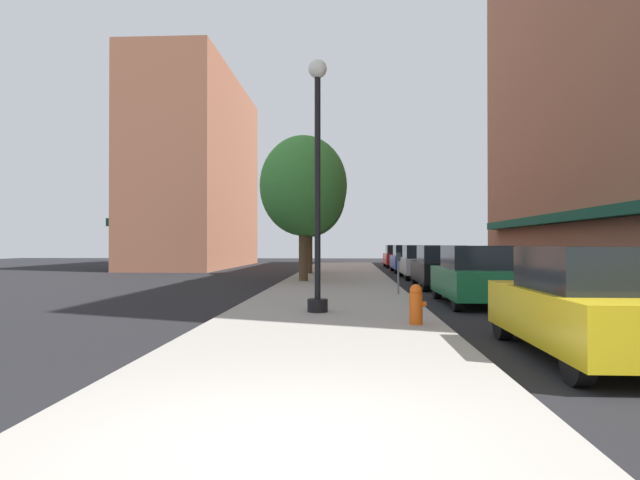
{
  "coord_description": "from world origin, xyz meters",
  "views": [
    {
      "loc": [
        0.5,
        -4.3,
        1.69
      ],
      "look_at": [
        -0.8,
        19.89,
        1.89
      ],
      "focal_mm": 30.81,
      "sensor_mm": 36.0,
      "label": 1
    }
  ],
  "objects_px": {
    "car_yellow": "(588,304)",
    "lamppost": "(318,180)",
    "car_silver": "(420,262)",
    "tree_mid": "(303,186)",
    "car_black": "(440,267)",
    "car_green": "(474,276)",
    "car_blue": "(407,259)",
    "fire_hydrant": "(416,304)",
    "tree_near": "(309,195)",
    "car_red": "(397,256)",
    "parking_meter_near": "(398,268)"
  },
  "relations": [
    {
      "from": "car_yellow",
      "to": "lamppost",
      "type": "bearing_deg",
      "value": 134.37
    },
    {
      "from": "car_yellow",
      "to": "car_silver",
      "type": "relative_size",
      "value": 1.0
    },
    {
      "from": "tree_mid",
      "to": "car_yellow",
      "type": "height_order",
      "value": "tree_mid"
    },
    {
      "from": "tree_mid",
      "to": "car_black",
      "type": "height_order",
      "value": "tree_mid"
    },
    {
      "from": "car_green",
      "to": "car_blue",
      "type": "distance_m",
      "value": 17.92
    },
    {
      "from": "fire_hydrant",
      "to": "car_blue",
      "type": "xyz_separation_m",
      "value": [
        2.19,
        22.61,
        0.29
      ]
    },
    {
      "from": "car_yellow",
      "to": "car_silver",
      "type": "xyz_separation_m",
      "value": [
        0.0,
        19.14,
        0.0
      ]
    },
    {
      "from": "lamppost",
      "to": "car_green",
      "type": "distance_m",
      "value": 5.63
    },
    {
      "from": "tree_near",
      "to": "car_black",
      "type": "height_order",
      "value": "tree_near"
    },
    {
      "from": "car_yellow",
      "to": "car_blue",
      "type": "distance_m",
      "value": 25.23
    },
    {
      "from": "car_blue",
      "to": "tree_mid",
      "type": "bearing_deg",
      "value": -119.35
    },
    {
      "from": "fire_hydrant",
      "to": "car_black",
      "type": "distance_m",
      "value": 10.72
    },
    {
      "from": "car_green",
      "to": "car_red",
      "type": "xyz_separation_m",
      "value": [
        0.0,
        25.21,
        0.0
      ]
    },
    {
      "from": "car_blue",
      "to": "car_red",
      "type": "height_order",
      "value": "same"
    },
    {
      "from": "car_green",
      "to": "car_black",
      "type": "distance_m",
      "value": 5.8
    },
    {
      "from": "fire_hydrant",
      "to": "car_silver",
      "type": "height_order",
      "value": "car_silver"
    },
    {
      "from": "car_yellow",
      "to": "car_green",
      "type": "bearing_deg",
      "value": 90.99
    },
    {
      "from": "fire_hydrant",
      "to": "car_yellow",
      "type": "distance_m",
      "value": 3.43
    },
    {
      "from": "lamppost",
      "to": "car_silver",
      "type": "distance_m",
      "value": 15.44
    },
    {
      "from": "car_green",
      "to": "car_silver",
      "type": "xyz_separation_m",
      "value": [
        0.0,
        11.83,
        0.0
      ]
    },
    {
      "from": "car_black",
      "to": "tree_near",
      "type": "bearing_deg",
      "value": 124.47
    },
    {
      "from": "car_green",
      "to": "car_red",
      "type": "distance_m",
      "value": 25.21
    },
    {
      "from": "car_green",
      "to": "fire_hydrant",
      "type": "bearing_deg",
      "value": -115.77
    },
    {
      "from": "tree_mid",
      "to": "car_red",
      "type": "xyz_separation_m",
      "value": [
        5.5,
        17.06,
        -3.42
      ]
    },
    {
      "from": "lamppost",
      "to": "car_green",
      "type": "bearing_deg",
      "value": 33.59
    },
    {
      "from": "car_green",
      "to": "car_red",
      "type": "relative_size",
      "value": 1.0
    },
    {
      "from": "car_yellow",
      "to": "car_red",
      "type": "xyz_separation_m",
      "value": [
        0.0,
        32.52,
        0.0
      ]
    },
    {
      "from": "car_green",
      "to": "car_black",
      "type": "height_order",
      "value": "same"
    },
    {
      "from": "tree_near",
      "to": "car_black",
      "type": "xyz_separation_m",
      "value": [
        5.73,
        -8.65,
        -3.58
      ]
    },
    {
      "from": "car_red",
      "to": "lamppost",
      "type": "bearing_deg",
      "value": -96.51
    },
    {
      "from": "tree_near",
      "to": "car_yellow",
      "type": "relative_size",
      "value": 1.54
    },
    {
      "from": "parking_meter_near",
      "to": "tree_mid",
      "type": "bearing_deg",
      "value": 119.84
    },
    {
      "from": "parking_meter_near",
      "to": "car_red",
      "type": "bearing_deg",
      "value": 85.21
    },
    {
      "from": "lamppost",
      "to": "car_blue",
      "type": "xyz_separation_m",
      "value": [
        4.24,
        20.73,
        -2.39
      ]
    },
    {
      "from": "tree_near",
      "to": "car_blue",
      "type": "height_order",
      "value": "tree_near"
    },
    {
      "from": "car_red",
      "to": "car_yellow",
      "type": "bearing_deg",
      "value": -87.9
    },
    {
      "from": "car_red",
      "to": "tree_mid",
      "type": "bearing_deg",
      "value": -105.76
    },
    {
      "from": "car_silver",
      "to": "lamppost",
      "type": "bearing_deg",
      "value": -106.36
    },
    {
      "from": "car_yellow",
      "to": "car_green",
      "type": "relative_size",
      "value": 1.0
    },
    {
      "from": "lamppost",
      "to": "car_blue",
      "type": "distance_m",
      "value": 21.3
    },
    {
      "from": "tree_near",
      "to": "car_black",
      "type": "relative_size",
      "value": 1.54
    },
    {
      "from": "car_yellow",
      "to": "parking_meter_near",
      "type": "bearing_deg",
      "value": 102.86
    },
    {
      "from": "car_silver",
      "to": "car_red",
      "type": "bearing_deg",
      "value": 89.79
    },
    {
      "from": "car_black",
      "to": "car_red",
      "type": "bearing_deg",
      "value": 90.96
    },
    {
      "from": "car_silver",
      "to": "car_red",
      "type": "height_order",
      "value": "same"
    },
    {
      "from": "car_yellow",
      "to": "car_black",
      "type": "height_order",
      "value": "same"
    },
    {
      "from": "lamppost",
      "to": "parking_meter_near",
      "type": "bearing_deg",
      "value": 64.4
    },
    {
      "from": "car_green",
      "to": "car_red",
      "type": "height_order",
      "value": "same"
    },
    {
      "from": "car_yellow",
      "to": "car_blue",
      "type": "bearing_deg",
      "value": 90.99
    },
    {
      "from": "tree_mid",
      "to": "car_blue",
      "type": "xyz_separation_m",
      "value": [
        5.5,
        9.76,
        -3.42
      ]
    }
  ]
}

